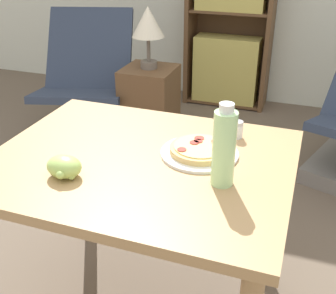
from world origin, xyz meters
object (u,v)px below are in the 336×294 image
at_px(grape_bunch, 64,167).
at_px(salt_shaker, 237,130).
at_px(drink_bottle, 224,148).
at_px(side_table, 150,108).
at_px(lounge_chair_near, 88,98).
at_px(table_lamp, 148,25).
at_px(bookshelf, 230,19).
at_px(pizza_on_plate, 200,151).

bearing_deg(grape_bunch, salt_shaker, 45.00).
xyz_separation_m(drink_bottle, side_table, (-0.82, 1.45, -0.55)).
relative_size(grape_bunch, side_table, 0.20).
bearing_deg(side_table, salt_shaker, -54.52).
distance_m(grape_bunch, lounge_chair_near, 1.89).
bearing_deg(side_table, table_lamp, 0.00).
xyz_separation_m(lounge_chair_near, bookshelf, (0.83, 0.98, 0.44)).
distance_m(pizza_on_plate, grape_bunch, 0.45).
bearing_deg(lounge_chair_near, bookshelf, 33.36).
height_order(lounge_chair_near, table_lamp, table_lamp).
bearing_deg(table_lamp, drink_bottle, -60.50).
bearing_deg(grape_bunch, pizza_on_plate, 37.91).
bearing_deg(drink_bottle, side_table, 119.50).
distance_m(side_table, table_lamp, 0.57).
relative_size(grape_bunch, table_lamp, 0.30).
distance_m(pizza_on_plate, salt_shaker, 0.20).
relative_size(grape_bunch, drink_bottle, 0.46).
xyz_separation_m(pizza_on_plate, drink_bottle, (0.11, -0.15, 0.11)).
height_order(grape_bunch, bookshelf, bookshelf).
bearing_deg(drink_bottle, table_lamp, 119.50).
bearing_deg(table_lamp, side_table, 0.00).
relative_size(grape_bunch, lounge_chair_near, 0.13).
xyz_separation_m(pizza_on_plate, salt_shaker, (0.09, 0.17, 0.02)).
bearing_deg(lounge_chair_near, table_lamp, -21.00).
bearing_deg(drink_bottle, pizza_on_plate, 126.37).
distance_m(bookshelf, side_table, 1.15).
bearing_deg(table_lamp, lounge_chair_near, 175.42).
bearing_deg(pizza_on_plate, side_table, 118.61).
bearing_deg(salt_shaker, grape_bunch, -135.00).
bearing_deg(table_lamp, bookshelf, 72.75).
bearing_deg(drink_bottle, bookshelf, 101.50).
bearing_deg(grape_bunch, drink_bottle, 14.89).
bearing_deg(side_table, pizza_on_plate, -61.39).
relative_size(pizza_on_plate, lounge_chair_near, 0.29).
bearing_deg(grape_bunch, side_table, 102.58).
distance_m(drink_bottle, table_lamp, 1.66).
xyz_separation_m(pizza_on_plate, bookshelf, (-0.39, 2.31, -0.01)).
bearing_deg(grape_bunch, table_lamp, 102.58).
relative_size(salt_shaker, side_table, 0.11).
bearing_deg(table_lamp, grape_bunch, -77.42).
bearing_deg(salt_shaker, drink_bottle, -86.74).
xyz_separation_m(pizza_on_plate, lounge_chair_near, (-1.22, 1.33, -0.45)).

